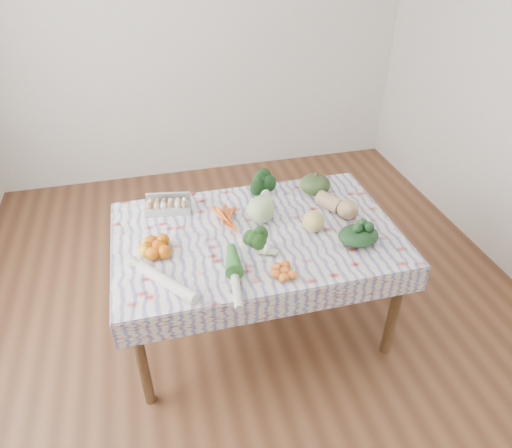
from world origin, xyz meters
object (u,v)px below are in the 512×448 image
dining_table (256,243)px  cabbage (261,210)px  grapefruit (313,221)px  kabocha_squash (315,184)px  egg_carton (168,207)px  butternut_squash (338,204)px

dining_table → cabbage: size_ratio=9.59×
grapefruit → kabocha_squash: bearing=68.4°
egg_carton → grapefruit: (0.81, -0.41, 0.03)m
butternut_squash → kabocha_squash: bearing=72.5°
dining_table → grapefruit: (0.33, -0.07, 0.15)m
dining_table → kabocha_squash: bearing=34.2°
butternut_squash → grapefruit: size_ratio=2.14×
egg_carton → butternut_squash: bearing=-4.7°
dining_table → kabocha_squash: (0.49, 0.33, 0.15)m
dining_table → egg_carton: (-0.48, 0.34, 0.12)m
cabbage → butternut_squash: size_ratio=0.60×
egg_carton → dining_table: bearing=-25.5°
egg_carton → butternut_squash: butternut_squash is taller
egg_carton → cabbage: bearing=-14.3°
kabocha_squash → grapefruit: kabocha_squash is taller
cabbage → dining_table: bearing=-119.2°
cabbage → grapefruit: bearing=-31.3°
dining_table → egg_carton: bearing=144.8°
kabocha_squash → butternut_squash: (0.06, -0.25, -0.00)m
egg_carton → kabocha_squash: size_ratio=1.37×
egg_carton → cabbage: (0.54, -0.24, 0.05)m
dining_table → butternut_squash: (0.54, 0.08, 0.15)m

